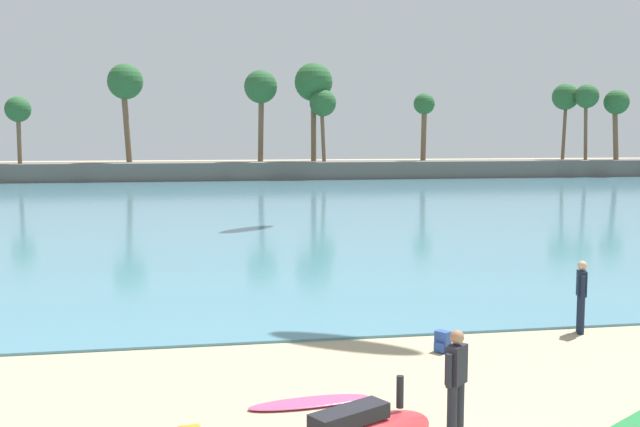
{
  "coord_description": "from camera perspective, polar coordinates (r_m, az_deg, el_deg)",
  "views": [
    {
      "loc": [
        -3.94,
        -7.2,
        4.5
      ],
      "look_at": [
        -0.33,
        13.02,
        2.34
      ],
      "focal_mm": 42.12,
      "sensor_mm": 36.0,
      "label": 1
    }
  ],
  "objects": [
    {
      "name": "person_at_waterline",
      "position": [
        18.12,
        19.23,
        -5.82
      ],
      "size": [
        0.31,
        0.52,
        1.67
      ],
      "color": "#141E33",
      "rests_on": "ground"
    },
    {
      "name": "palm_headland",
      "position": [
        76.38,
        -5.13,
        4.71
      ],
      "size": [
        117.99,
        6.12,
        12.96
      ],
      "color": "#605B54",
      "rests_on": "ground"
    },
    {
      "name": "sea",
      "position": [
        66.21,
        -6.69,
        2.08
      ],
      "size": [
        220.0,
        100.28,
        0.06
      ],
      "primitive_type": "cube",
      "color": "teal",
      "rests_on": "ground"
    },
    {
      "name": "person_rigging_by_gear",
      "position": [
        11.47,
        10.3,
        -12.43
      ],
      "size": [
        0.43,
        0.4,
        1.67
      ],
      "color": "#23232D",
      "rests_on": "ground"
    },
    {
      "name": "surfboard",
      "position": [
        12.95,
        -0.82,
        -14.14
      ],
      "size": [
        2.15,
        0.77,
        0.08
      ],
      "primitive_type": "ellipsoid",
      "rotation": [
        0.0,
        0.0,
        0.12
      ],
      "color": "#E04C7F",
      "rests_on": "ground"
    },
    {
      "name": "backpack_near_kite",
      "position": [
        16.03,
        9.28,
        -9.62
      ],
      "size": [
        0.37,
        0.37,
        0.44
      ],
      "color": "#2D4C9E",
      "rests_on": "ground"
    }
  ]
}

